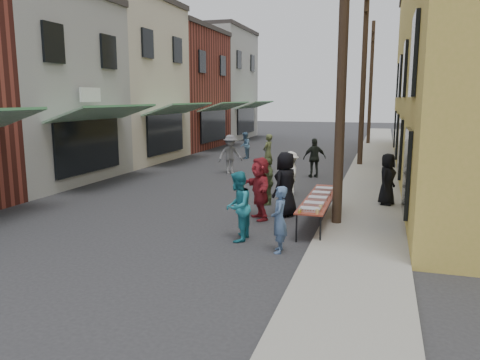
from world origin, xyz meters
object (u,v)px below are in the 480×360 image
Objects in this scene: utility_pole_near at (342,58)px; guest_front_a at (286,184)px; catering_tray_sausage at (310,209)px; guest_front_c at (238,206)px; utility_pole_mid at (363,77)px; server at (387,179)px; utility_pole_far at (371,84)px; serving_table at (319,199)px.

utility_pole_near is 3.94m from guest_front_a.
guest_front_c reaches higher than catering_tray_sausage.
utility_pole_mid is 5.21× the size of guest_front_c.
catering_tray_sausage is at bearing 176.98° from server.
catering_tray_sausage is 0.30× the size of server.
utility_pole_mid is at bearing -90.00° from utility_pole_far.
catering_tray_sausage is (-0.00, -1.65, 0.08)m from serving_table.
server is (1.30, 2.72, -3.58)m from utility_pole_near.
utility_pole_near reaches higher than guest_front_a.
utility_pole_mid is at bearing -163.73° from guest_front_a.
utility_pole_near is at bearing 90.56° from guest_front_a.
utility_pole_mid is 11.95m from guest_front_a.
utility_pole_near is 4.06m from catering_tray_sausage.
utility_pole_mid reaches higher than guest_front_c.
server is at bearing 149.37° from guest_front_a.
serving_table is 2.08× the size of guest_front_a.
utility_pole_near is at bearing 72.23° from catering_tray_sausage.
utility_pole_far reaches higher than serving_table.
guest_front_a is at bearing 156.33° from utility_pole_near.
guest_front_c is 5.94m from server.
guest_front_a reaches higher than guest_front_c.
guest_front_c is (-0.61, -2.77, -0.10)m from guest_front_a.
guest_front_a is 1.11× the size of guest_front_c.
utility_pole_near is at bearing -90.00° from utility_pole_mid.
guest_front_a is at bearing -97.96° from utility_pole_mid.
guest_front_a is at bearing 115.62° from catering_tray_sausage.
serving_table is at bearing 169.83° from utility_pole_near.
utility_pole_mid is at bearing 168.80° from guest_front_c.
utility_pole_far is (0.00, 24.00, 0.00)m from utility_pole_near.
guest_front_c is at bearing -162.97° from catering_tray_sausage.
server is at bearing -82.03° from utility_pole_mid.
utility_pole_mid is 12.00m from utility_pole_far.
serving_table is at bearing -92.40° from utility_pole_mid.
server reaches higher than serving_table.
catering_tray_sausage is at bearing -107.77° from utility_pole_near.
serving_table is 2.43× the size of server.
utility_pole_near is 1.00× the size of utility_pole_far.
utility_pole_mid is at bearing 87.60° from serving_table.
guest_front_a is (-1.58, -23.31, -3.54)m from utility_pole_far.
utility_pole_mid and utility_pole_far have the same top height.
utility_pole_mid is 18.00× the size of catering_tray_sausage.
utility_pole_far is at bearing 23.29° from server.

